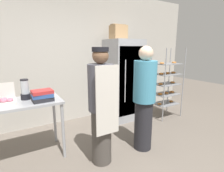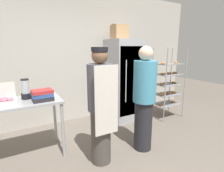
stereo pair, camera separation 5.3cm
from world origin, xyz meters
name	(u,v)px [view 1 (the left image)]	position (x,y,z in m)	size (l,w,h in m)	color
ground_plane	(136,171)	(0.00, 0.00, 0.00)	(14.00, 14.00, 0.00)	#6B6056
back_wall	(76,56)	(0.00, 2.22, 1.45)	(6.40, 0.12, 2.89)	#B7B2A8
refrigerator	(123,80)	(0.92, 1.67, 0.91)	(0.72, 0.73, 1.81)	#9EA0A5
baking_rack	(167,84)	(1.85, 1.21, 0.80)	(0.64, 0.45, 1.63)	#93969B
prep_counter	(20,109)	(-1.26, 1.09, 0.78)	(1.13, 0.63, 0.89)	#9EA0A5
donut_box	(4,101)	(-1.43, 1.06, 0.94)	(0.29, 0.23, 0.27)	silver
blender_pitcher	(25,90)	(-1.15, 1.18, 1.02)	(0.14, 0.14, 0.30)	black
binder_stack	(42,96)	(-0.95, 0.96, 0.97)	(0.29, 0.24, 0.16)	#232328
cardboard_storage_box	(118,32)	(0.83, 1.75, 1.97)	(0.33, 0.28, 0.32)	tan
person_baker	(101,106)	(-0.29, 0.43, 0.86)	(0.35, 0.37, 1.64)	#47423D
person_customer	(144,99)	(0.46, 0.41, 0.85)	(0.35, 0.35, 1.66)	#232328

